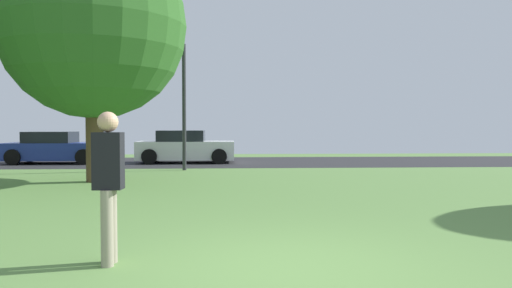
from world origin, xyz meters
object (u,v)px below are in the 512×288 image
at_px(parked_car_blue, 55,149).
at_px(street_lamp_post, 184,107).
at_px(person_thrower, 109,180).
at_px(oak_tree_right, 93,27).
at_px(parked_car_white, 185,148).

relative_size(parked_car_blue, street_lamp_post, 0.89).
bearing_deg(street_lamp_post, person_thrower, -88.88).
bearing_deg(oak_tree_right, person_thrower, -73.77).
bearing_deg(parked_car_white, street_lamp_post, -85.40).
height_order(oak_tree_right, parked_car_white, oak_tree_right).
height_order(person_thrower, street_lamp_post, street_lamp_post).
bearing_deg(person_thrower, oak_tree_right, -71.82).
xyz_separation_m(oak_tree_right, parked_car_white, (1.91, 7.03, -3.73)).
height_order(person_thrower, parked_car_white, person_thrower).
bearing_deg(person_thrower, street_lamp_post, -86.94).
bearing_deg(oak_tree_right, parked_car_blue, 117.18).
bearing_deg(parked_car_white, parked_car_blue, -179.25).
height_order(parked_car_blue, street_lamp_post, street_lamp_post).
distance_m(person_thrower, street_lamp_post, 11.93).
bearing_deg(parked_car_blue, person_thrower, -68.57).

